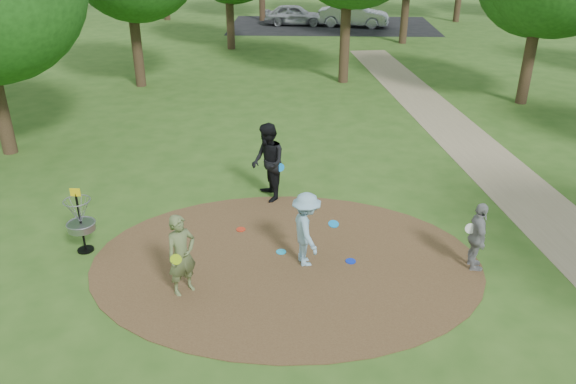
{
  "coord_description": "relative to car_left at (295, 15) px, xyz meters",
  "views": [
    {
      "loc": [
        0.42,
        -10.24,
        6.68
      ],
      "look_at": [
        0.0,
        1.2,
        1.1
      ],
      "focal_mm": 35.0,
      "sensor_mm": 36.0,
      "label": 1
    }
  ],
  "objects": [
    {
      "name": "player_walking_with_disc",
      "position": [
        0.02,
        -27.03,
        0.33
      ],
      "size": [
        1.08,
        1.21,
        2.07
      ],
      "color": "black",
      "rests_on": "ground"
    },
    {
      "name": "player_waiting_with_disc",
      "position": [
        4.58,
        -30.15,
        0.06
      ],
      "size": [
        0.49,
        0.91,
        1.53
      ],
      "color": "gray",
      "rests_on": "ground"
    },
    {
      "name": "dirt_clearing",
      "position": [
        0.61,
        -30.06,
        -0.7
      ],
      "size": [
        8.4,
        8.4,
        0.02
      ],
      "primitive_type": "cylinder",
      "color": "#47301C",
      "rests_on": "ground"
    },
    {
      "name": "parking_lot",
      "position": [
        2.61,
        -0.06,
        -0.7
      ],
      "size": [
        14.0,
        8.0,
        0.01
      ],
      "primitive_type": "cube",
      "color": "black",
      "rests_on": "ground"
    },
    {
      "name": "car_left",
      "position": [
        0.0,
        0.0,
        0.0
      ],
      "size": [
        4.18,
        1.76,
        1.41
      ],
      "primitive_type": "imported",
      "rotation": [
        0.0,
        0.0,
        1.55
      ],
      "color": "#A5A7AC",
      "rests_on": "ground"
    },
    {
      "name": "player_observer_with_disc",
      "position": [
        -1.36,
        -31.21,
        0.14
      ],
      "size": [
        0.73,
        0.73,
        1.7
      ],
      "color": "#5B693D",
      "rests_on": "ground"
    },
    {
      "name": "footpath",
      "position": [
        7.11,
        -28.06,
        -0.7
      ],
      "size": [
        7.55,
        39.89,
        0.01
      ],
      "primitive_type": "cube",
      "rotation": [
        0.0,
        0.0,
        0.14
      ],
      "color": "#8C7A5B",
      "rests_on": "ground"
    },
    {
      "name": "disc_ground_cyan",
      "position": [
        0.48,
        -29.7,
        -0.68
      ],
      "size": [
        0.22,
        0.22,
        0.02
      ],
      "primitive_type": "cylinder",
      "color": "#1AA6D7",
      "rests_on": "dirt_clearing"
    },
    {
      "name": "player_throwing_with_disc",
      "position": [
        1.04,
        -30.1,
        0.12
      ],
      "size": [
        1.16,
        1.21,
        1.66
      ],
      "color": "#84AFC6",
      "rests_on": "ground"
    },
    {
      "name": "car_right",
      "position": [
        4.05,
        -0.47,
        0.07
      ],
      "size": [
        4.96,
        2.51,
        1.56
      ],
      "primitive_type": "imported",
      "rotation": [
        0.0,
        0.0,
        1.38
      ],
      "color": "#A7A8AF",
      "rests_on": "ground"
    },
    {
      "name": "disc_ground_red",
      "position": [
        -0.52,
        -28.74,
        -0.68
      ],
      "size": [
        0.22,
        0.22,
        0.02
      ],
      "primitive_type": "cylinder",
      "color": "red",
      "rests_on": "dirt_clearing"
    },
    {
      "name": "disc_ground_blue",
      "position": [
        2.0,
        -30.03,
        -0.68
      ],
      "size": [
        0.22,
        0.22,
        0.02
      ],
      "primitive_type": "cylinder",
      "color": "#0B28C0",
      "rests_on": "dirt_clearing"
    },
    {
      "name": "disc_golf_basket",
      "position": [
        -3.89,
        -29.76,
        0.17
      ],
      "size": [
        0.63,
        0.63,
        1.54
      ],
      "color": "black",
      "rests_on": "ground"
    },
    {
      "name": "ground",
      "position": [
        0.61,
        -30.06,
        -0.71
      ],
      "size": [
        100.0,
        100.0,
        0.0
      ],
      "primitive_type": "plane",
      "color": "#2D5119",
      "rests_on": "ground"
    }
  ]
}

